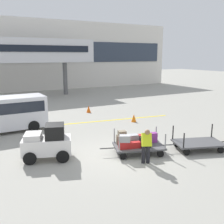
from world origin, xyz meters
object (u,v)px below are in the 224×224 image
(baggage_tug, at_px, (48,143))
(shuttle_van, at_px, (4,112))
(baggage_cart_lead, at_px, (136,143))
(baggage_cart_middle, at_px, (198,143))
(safety_cone_near, at_px, (89,109))
(safety_cone_far, at_px, (134,118))
(baggage_handler, at_px, (146,144))

(baggage_tug, relative_size, shuttle_van, 0.48)
(baggage_tug, distance_m, shuttle_van, 5.72)
(baggage_tug, height_order, baggage_cart_lead, baggage_tug)
(baggage_cart_middle, xyz_separation_m, safety_cone_near, (-1.19, 10.53, -0.07))
(safety_cone_near, bearing_deg, safety_cone_far, -70.69)
(baggage_tug, height_order, safety_cone_near, baggage_tug)
(safety_cone_near, bearing_deg, baggage_cart_lead, -100.28)
(safety_cone_far, bearing_deg, baggage_tug, -151.81)
(baggage_cart_lead, height_order, shuttle_van, shuttle_van)
(shuttle_van, bearing_deg, safety_cone_far, -12.39)
(baggage_handler, xyz_separation_m, shuttle_van, (-4.61, 8.13, 0.37))
(safety_cone_near, bearing_deg, baggage_tug, -124.30)
(baggage_handler, height_order, shuttle_van, shuttle_van)
(baggage_cart_middle, bearing_deg, shuttle_van, 134.53)
(baggage_cart_middle, xyz_separation_m, baggage_handler, (-3.24, -0.15, 0.52))
(baggage_handler, bearing_deg, shuttle_van, 119.57)
(baggage_tug, xyz_separation_m, baggage_handler, (3.51, -2.54, 0.11))
(baggage_handler, bearing_deg, baggage_tug, 144.11)
(baggage_cart_middle, bearing_deg, baggage_cart_lead, 159.87)
(baggage_cart_lead, bearing_deg, shuttle_van, 125.55)
(shuttle_van, xyz_separation_m, safety_cone_near, (6.65, 2.55, -0.96))
(baggage_cart_lead, xyz_separation_m, safety_cone_near, (1.72, 9.46, -0.26))
(safety_cone_near, relative_size, safety_cone_far, 1.00)
(baggage_cart_lead, distance_m, baggage_cart_middle, 3.11)
(baggage_cart_lead, height_order, baggage_cart_middle, same)
(shuttle_van, bearing_deg, baggage_cart_lead, -54.45)
(baggage_tug, distance_m, baggage_cart_middle, 7.17)
(safety_cone_far, bearing_deg, shuttle_van, 167.61)
(safety_cone_near, xyz_separation_m, safety_cone_far, (1.52, -4.35, 0.00))
(baggage_cart_middle, height_order, baggage_handler, baggage_handler)
(baggage_tug, distance_m, safety_cone_far, 8.04)
(baggage_cart_middle, distance_m, safety_cone_far, 6.19)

